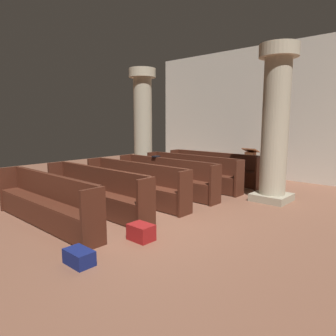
{
  "coord_description": "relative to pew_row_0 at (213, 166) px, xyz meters",
  "views": [
    {
      "loc": [
        4.31,
        -4.17,
        1.97
      ],
      "look_at": [
        -0.99,
        1.71,
        0.75
      ],
      "focal_mm": 32.84,
      "sensor_mm": 36.0,
      "label": 1
    }
  ],
  "objects": [
    {
      "name": "pillar_far_side",
      "position": [
        -2.39,
        -0.84,
        1.43
      ],
      "size": [
        0.91,
        0.91,
        3.73
      ],
      "color": "#9F967E",
      "rests_on": "ground"
    },
    {
      "name": "ground_plane",
      "position": [
        1.19,
        -4.11,
        -0.51
      ],
      "size": [
        19.2,
        19.2,
        0.0
      ],
      "primitive_type": "plane",
      "color": "brown"
    },
    {
      "name": "pew_row_2",
      "position": [
        0.0,
        -2.26,
        0.0
      ],
      "size": [
        3.26,
        0.46,
        0.95
      ],
      "color": "#4C2316",
      "rests_on": "ground"
    },
    {
      "name": "pew_row_5",
      "position": [
        0.0,
        -5.64,
        0.0
      ],
      "size": [
        3.26,
        0.47,
        0.95
      ],
      "color": "#4C2316",
      "rests_on": "ground"
    },
    {
      "name": "pew_row_4",
      "position": [
        0.0,
        -4.51,
        0.0
      ],
      "size": [
        3.26,
        0.46,
        0.95
      ],
      "color": "#4C2316",
      "rests_on": "ground"
    },
    {
      "name": "back_wall",
      "position": [
        1.19,
        1.97,
        1.74
      ],
      "size": [
        10.0,
        0.16,
        4.5
      ],
      "primitive_type": "cube",
      "color": "beige",
      "rests_on": "ground"
    },
    {
      "name": "kneeler_box_navy",
      "position": [
        1.91,
        -6.12,
        -0.41
      ],
      "size": [
        0.43,
        0.27,
        0.21
      ],
      "primitive_type": "cube",
      "color": "navy",
      "rests_on": "ground"
    },
    {
      "name": "kneeler_box_red",
      "position": [
        1.9,
        -4.94,
        -0.38
      ],
      "size": [
        0.41,
        0.31,
        0.27
      ],
      "primitive_type": "cube",
      "color": "maroon",
      "rests_on": "ground"
    },
    {
      "name": "lectern",
      "position": [
        0.78,
        1.03,
        -0.06
      ],
      "size": [
        0.48,
        0.45,
        1.08
      ],
      "color": "brown",
      "rests_on": "ground"
    },
    {
      "name": "pew_row_1",
      "position": [
        0.0,
        -1.13,
        0.0
      ],
      "size": [
        3.26,
        0.46,
        0.95
      ],
      "color": "#4C2316",
      "rests_on": "ground"
    },
    {
      "name": "hymn_book",
      "position": [
        -0.55,
        -2.07,
        0.46
      ],
      "size": [
        0.15,
        0.21,
        0.03
      ],
      "primitive_type": "cube",
      "color": "black",
      "rests_on": "pew_row_2"
    },
    {
      "name": "pillar_aisle_side",
      "position": [
        2.44,
        -1.02,
        1.43
      ],
      "size": [
        0.91,
        0.91,
        3.73
      ],
      "color": "#9F967E",
      "rests_on": "ground"
    },
    {
      "name": "pew_row_3",
      "position": [
        0.0,
        -3.38,
        0.0
      ],
      "size": [
        3.26,
        0.46,
        0.95
      ],
      "color": "#4C2316",
      "rests_on": "ground"
    },
    {
      "name": "pew_row_0",
      "position": [
        0.0,
        0.0,
        0.0
      ],
      "size": [
        3.26,
        0.47,
        0.95
      ],
      "color": "#4C2316",
      "rests_on": "ground"
    }
  ]
}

